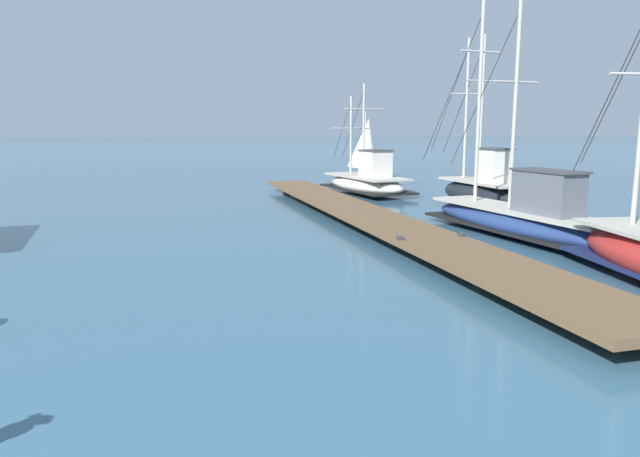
# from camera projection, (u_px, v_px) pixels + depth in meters

# --- Properties ---
(floating_dock) EXTENTS (3.42, 22.85, 0.53)m
(floating_dock) POSITION_uv_depth(u_px,v_px,m) (366.00, 215.00, 18.07)
(floating_dock) COLOR brown
(floating_dock) RESTS_ON ground
(fishing_boat_1) EXTENTS (1.96, 6.69, 6.44)m
(fishing_boat_1) POSITION_uv_depth(u_px,v_px,m) (483.00, 189.00, 22.02)
(fishing_boat_1) COLOR black
(fishing_boat_1) RESTS_ON ground
(fishing_boat_2) EXTENTS (2.79, 8.79, 6.75)m
(fishing_boat_2) POSITION_uv_depth(u_px,v_px,m) (521.00, 217.00, 16.13)
(fishing_boat_2) COLOR navy
(fishing_boat_2) RESTS_ON ground
(fishing_boat_4) EXTENTS (3.37, 6.44, 5.01)m
(fishing_boat_4) POSITION_uv_depth(u_px,v_px,m) (367.00, 182.00, 26.88)
(fishing_boat_4) COLOR silver
(fishing_boat_4) RESTS_ON ground
(distant_sailboat) EXTENTS (2.47, 3.89, 3.97)m
(distant_sailboat) POSITION_uv_depth(u_px,v_px,m) (366.00, 150.00, 34.37)
(distant_sailboat) COLOR gold
(distant_sailboat) RESTS_ON ground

